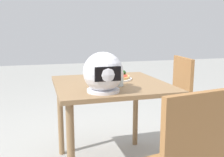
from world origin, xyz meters
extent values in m
cube|color=olive|center=(0.00, 0.00, 0.71)|extent=(0.85, 0.87, 0.03)
cylinder|color=olive|center=(-0.36, -0.37, 0.35)|extent=(0.05, 0.05, 0.70)
cylinder|color=olive|center=(0.36, -0.37, 0.35)|extent=(0.05, 0.05, 0.70)
cylinder|color=olive|center=(-0.36, 0.37, 0.35)|extent=(0.05, 0.05, 0.70)
cylinder|color=olive|center=(0.36, 0.37, 0.35)|extent=(0.05, 0.05, 0.70)
cylinder|color=white|center=(-0.06, -0.13, 0.74)|extent=(0.30, 0.30, 0.01)
cylinder|color=tan|center=(-0.06, -0.13, 0.75)|extent=(0.27, 0.27, 0.02)
cylinder|color=red|center=(-0.06, -0.13, 0.76)|extent=(0.24, 0.24, 0.00)
sphere|color=#234C1E|center=(-0.09, -0.04, 0.77)|extent=(0.03, 0.03, 0.03)
sphere|color=#234C1E|center=(-0.02, -0.07, 0.77)|extent=(0.04, 0.04, 0.04)
sphere|color=#234C1E|center=(-0.10, -0.10, 0.77)|extent=(0.03, 0.03, 0.03)
sphere|color=#234C1E|center=(-0.16, -0.16, 0.78)|extent=(0.04, 0.04, 0.04)
cylinder|color=#E0D172|center=(-0.05, -0.21, 0.77)|extent=(0.02, 0.02, 0.02)
cylinder|color=#E0D172|center=(-0.07, -0.18, 0.77)|extent=(0.03, 0.03, 0.02)
cylinder|color=#E0D172|center=(-0.05, -0.14, 0.77)|extent=(0.03, 0.03, 0.01)
sphere|color=silver|center=(0.13, 0.28, 0.86)|extent=(0.27, 0.27, 0.27)
cylinder|color=silver|center=(0.13, 0.28, 0.74)|extent=(0.22, 0.22, 0.02)
cube|color=black|center=(0.13, 0.39, 0.87)|extent=(0.16, 0.02, 0.09)
cylinder|color=silver|center=(-0.03, 0.13, 0.78)|extent=(0.07, 0.07, 0.10)
cube|color=#996638|center=(-0.07, 1.07, 0.68)|extent=(0.38, 0.09, 0.45)
cube|color=#996638|center=(-0.87, -0.06, 0.44)|extent=(0.46, 0.46, 0.02)
cube|color=#996638|center=(-0.69, -0.08, 0.68)|extent=(0.09, 0.38, 0.45)
cylinder|color=#996638|center=(-1.07, -0.20, 0.21)|extent=(0.04, 0.04, 0.43)
cylinder|color=#996638|center=(-0.73, -0.25, 0.21)|extent=(0.04, 0.04, 0.43)
cylinder|color=#996638|center=(-0.68, 0.09, 0.21)|extent=(0.04, 0.04, 0.43)
camera|label=1|loc=(0.53, 1.88, 1.13)|focal=40.83mm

